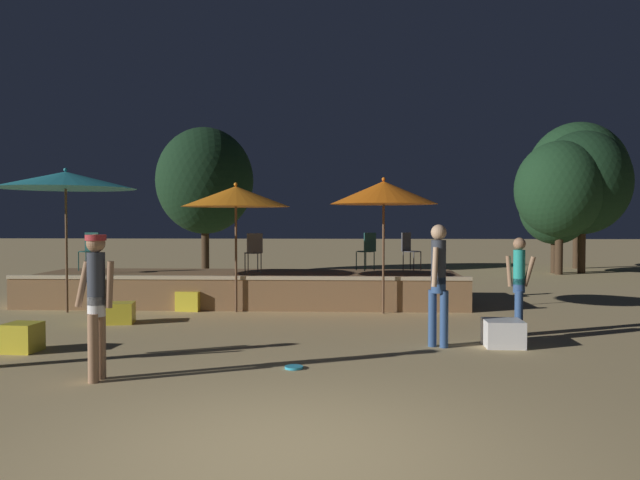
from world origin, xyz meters
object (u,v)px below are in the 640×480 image
Objects in this scene: background_tree_1 at (577,177)px; patio_umbrella_2 at (236,197)px; frisbee_disc at (294,367)px; cube_seat_2 at (191,300)px; cube_seat_1 at (22,337)px; patio_umbrella_1 at (384,193)px; bistro_chair_1 at (254,249)px; bistro_chair_2 at (409,247)px; cube_seat_0 at (121,313)px; background_tree_3 at (555,206)px; person_1 at (96,297)px; patio_umbrella_0 at (66,180)px; person_2 at (438,278)px; person_3 at (519,283)px; background_tree_0 at (582,183)px; cube_seat_3 at (503,333)px; bistro_chair_3 at (90,247)px; background_tree_2 at (560,189)px; background_tree_4 at (205,181)px; bistro_chair_0 at (368,248)px.

patio_umbrella_2 is at bearing -133.04° from background_tree_1.
cube_seat_2 is at bearing 117.30° from frisbee_disc.
cube_seat_1 reaches higher than frisbee_disc.
patio_umbrella_1 reaches higher than bistro_chair_1.
cube_seat_2 is at bearing 148.45° from bistro_chair_2.
background_tree_3 is (11.94, 11.65, 2.28)m from cube_seat_0.
person_1 is at bearing -163.00° from frisbee_disc.
patio_umbrella_0 reaches higher than person_2.
patio_umbrella_1 is at bearing 35.91° from cube_seat_1.
person_3 reaches higher than bistro_chair_2.
background_tree_0 is (10.73, 9.25, 2.02)m from bistro_chair_1.
patio_umbrella_1 is 15.23m from background_tree_1.
background_tree_0 reaches higher than cube_seat_3.
person_2 is at bearing -43.04° from patio_umbrella_2.
patio_umbrella_0 is 7.84m from bistro_chair_2.
person_1 is (2.88, -5.49, -1.77)m from patio_umbrella_0.
cube_seat_3 is 14.69m from background_tree_3.
background_tree_1 reaches higher than cube_seat_3.
cube_seat_2 is at bearing -15.65° from bistro_chair_3.
cube_seat_0 is 16.84m from background_tree_3.
patio_umbrella_2 is 4.94× the size of cube_seat_0.
cube_seat_2 is (-4.16, 0.29, -2.31)m from patio_umbrella_1.
bistro_chair_3 is at bearing -149.73° from background_tree_2.
cube_seat_3 is at bearing -20.99° from patio_umbrella_0.
background_tree_4 is (-14.43, -3.25, -0.31)m from background_tree_1.
background_tree_4 is (0.80, 9.46, 0.58)m from patio_umbrella_0.
patio_umbrella_0 is 2.33m from bistro_chair_3.
patio_umbrella_2 reaches higher than cube_seat_0.
person_2 is 5.62m from bistro_chair_1.
person_2 is at bearing 136.91° from person_3.
background_tree_3 reaches higher than person_1.
bistro_chair_0 reaches higher than cube_seat_1.
patio_umbrella_1 is 5.74× the size of cube_seat_1.
cube_seat_0 is 2.28× the size of frisbee_disc.
background_tree_1 is 14.79m from background_tree_4.
background_tree_2 reaches higher than cube_seat_1.
bistro_chair_2 is at bearing 18.56° from cube_seat_2.
cube_seat_0 is at bearing -163.80° from patio_umbrella_1.
background_tree_0 reaches higher than cube_seat_0.
cube_seat_0 is 1.12× the size of cube_seat_1.
background_tree_4 reaches higher than frisbee_disc.
cube_seat_3 is at bearing -32.06° from cube_seat_2.
patio_umbrella_1 is at bearing 73.44° from frisbee_disc.
person_1 is 6.66m from bistro_chair_1.
bistro_chair_3 is 8.02m from background_tree_4.
patio_umbrella_1 reaches higher than cube_seat_2.
person_2 is 2.10× the size of bistro_chair_2.
patio_umbrella_1 is 12.30m from background_tree_3.
bistro_chair_0 and bistro_chair_3 have the same top height.
person_3 is 13.51m from background_tree_3.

